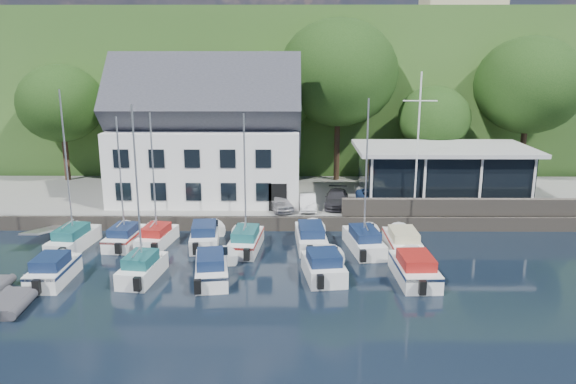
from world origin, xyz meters
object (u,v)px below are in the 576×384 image
Objects in this scene: boat_r1_5 at (311,235)px; boat_r2_1 at (138,197)px; boat_r2_0 at (53,268)px; car_white at (307,202)px; boat_r1_6 at (366,180)px; boat_r2_3 at (324,264)px; club_pavilion at (441,173)px; flagpole at (418,143)px; harbor_building at (207,142)px; car_dgrey at (337,198)px; boat_r1_4 at (245,181)px; boat_r1_2 at (154,182)px; car_silver at (279,202)px; car_blue at (375,198)px; boat_r2_2 at (211,265)px; boat_r1_3 at (205,234)px; boat_r2_4 at (415,266)px; boat_r1_0 at (68,178)px; boat_r1_7 at (403,240)px; dinghy_1 at (10,301)px; boat_r1_1 at (121,183)px.

boat_r2_1 is at bearing -152.91° from boat_r1_5.
car_white is at bearing 38.06° from boat_r2_0.
boat_r2_3 is at bearing -130.15° from boat_r1_6.
flagpole is (-2.75, -3.54, 2.85)m from club_pavilion.
flagpole reaches higher than club_pavilion.
harbor_building is 10.85m from car_dgrey.
boat_r1_2 is at bearing 177.53° from boat_r1_4.
car_silver is 0.38× the size of boat_r2_1.
car_blue is (2.80, -0.03, 0.06)m from car_dgrey.
boat_r1_6 is (3.29, -0.78, 3.76)m from boat_r1_5.
flagpole reaches higher than boat_r2_2.
boat_r1_6 is at bearing -72.59° from car_dgrey.
flagpole is at bearing -4.55° from car_white.
boat_r2_4 is at bearing -29.85° from boat_r1_3.
boat_r1_0 is at bearing 146.50° from boat_r2_1.
car_silver is 5.42m from boat_r1_5.
club_pavilion is 5.31m from flagpole.
boat_r1_7 is (0.81, -6.71, -0.93)m from car_blue.
harbor_building is 14.49m from boat_r1_6.
car_silver is at bearing -33.42° from harbor_building.
harbor_building is at bearing 128.87° from boat_r1_5.
boat_r1_0 is 9.56m from dinghy_1.
boat_r2_1 is at bearing -145.41° from club_pavilion.
car_dgrey is at bearing 117.46° from boat_r1_7.
boat_r1_1 is 0.93× the size of boat_r1_4.
boat_r1_3 is (5.15, -0.02, -3.36)m from boat_r1_1.
boat_r2_1 is 2.87× the size of dinghy_1.
harbor_building is 13.42m from car_blue.
flagpole reaches higher than car_dgrey.
boat_r1_7 is at bearing -54.71° from car_dgrey.
boat_r1_7 is 22.15m from dinghy_1.
boat_r2_1 is (-12.67, -4.67, 0.11)m from boat_r1_6.
club_pavilion is at bearing 14.75° from car_blue.
car_silver is at bearing -165.56° from club_pavilion.
boat_r2_3 is at bearing -93.30° from car_silver.
boat_r1_2 is 1.32× the size of boat_r1_7.
car_silver reaches higher than boat_r2_2.
harbor_building is 2.22× the size of boat_r2_2.
boat_r2_4 is 1.96× the size of dinghy_1.
dinghy_1 is (-12.70, -14.10, -1.22)m from car_silver.
boat_r2_0 is 3.43m from dinghy_1.
car_blue is at bearing 8.41° from car_white.
boat_r1_2 reaches higher than boat_r2_2.
car_blue is 1.17× the size of dinghy_1.
flagpole is 1.64× the size of boat_r1_3.
boat_r1_4 is 1.69× the size of boat_r2_3.
boat_r1_5 is (-4.88, -5.86, -0.91)m from car_blue.
boat_r2_2 is at bearing -139.20° from boat_r1_5.
boat_r1_0 is at bearing -128.39° from harbor_building.
boat_r1_6 is 1.39× the size of boat_r2_2.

